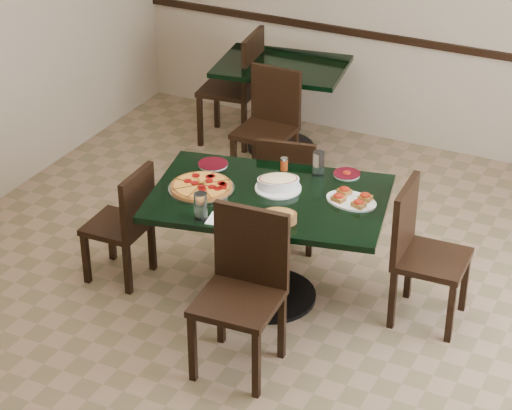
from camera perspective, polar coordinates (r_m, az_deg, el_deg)
The scene contains 20 objects.
floor at distance 6.34m, azimuth 0.89°, elevation -6.13°, with size 5.50×5.50×0.00m, color brown.
main_table at distance 6.17m, azimuth 0.75°, elevation -0.93°, with size 1.60×1.21×0.75m.
back_table at distance 8.17m, azimuth 1.46°, elevation 6.58°, with size 1.12×0.89×0.75m.
chair_far at distance 6.78m, azimuth 1.90°, elevation 1.09°, with size 0.47×0.47×0.85m.
chair_near at distance 5.64m, azimuth -0.70°, elevation -4.42°, with size 0.48×0.48×0.96m.
chair_right at distance 6.12m, azimuth 9.34°, elevation -2.37°, with size 0.44×0.44×0.90m.
chair_left at distance 6.49m, azimuth -7.42°, elevation -0.85°, with size 0.39×0.39×0.81m.
back_chair_near at distance 7.70m, azimuth 0.79°, elevation 4.90°, with size 0.42×0.42×0.89m.
back_chair_left at distance 8.30m, azimuth -0.92°, elevation 7.10°, with size 0.51×0.51×0.97m.
pepperoni_pizza at distance 6.16m, azimuth -3.14°, elevation 1.06°, with size 0.41×0.41×0.04m.
lasagna_casserole at distance 6.14m, azimuth 1.28°, elevation 1.30°, with size 0.31×0.29×0.09m.
bread_basket at distance 5.79m, azimuth 1.35°, elevation -0.62°, with size 0.24×0.19×0.09m.
bruschetta_platter at distance 6.03m, azimuth 5.48°, elevation 0.37°, with size 0.36×0.27×0.05m.
side_plate_near at distance 5.84m, azimuth -1.00°, elevation -0.66°, with size 0.18×0.18×0.02m.
side_plate_far_r at distance 6.34m, azimuth 5.21°, elevation 1.78°, with size 0.17×0.17×0.03m.
side_plate_far_l at distance 6.45m, azimuth -2.48°, elevation 2.34°, with size 0.19×0.19×0.02m.
napkin_setting at distance 5.83m, azimuth -1.99°, elevation -0.82°, with size 0.18×0.18×0.01m.
water_glass_a at distance 6.30m, azimuth 3.58°, elevation 2.38°, with size 0.07×0.07×0.16m, color silver.
water_glass_b at distance 5.80m, azimuth -3.18°, elevation -0.07°, with size 0.08×0.08×0.17m, color silver.
pepper_shaker at distance 6.37m, azimuth 1.62°, elevation 2.37°, with size 0.05×0.05×0.08m.
Camera 1 is at (2.21, -4.68, 3.67)m, focal length 70.00 mm.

